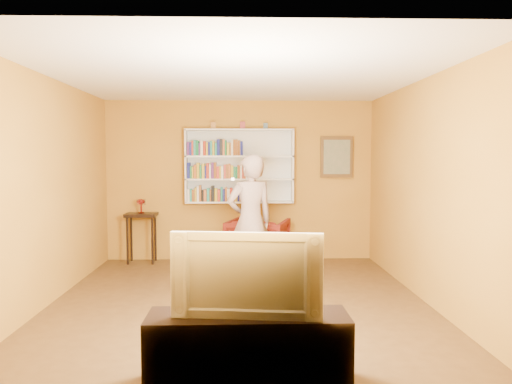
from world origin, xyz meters
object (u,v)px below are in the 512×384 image
console_table (141,222)px  person (250,221)px  ruby_lustre (141,203)px  armchair (258,244)px  tv_cabinet (248,349)px  television (248,272)px  bookshelf (239,166)px

console_table → person: size_ratio=0.46×
ruby_lustre → armchair: 2.09m
tv_cabinet → television: (0.00, 0.00, 0.60)m
bookshelf → console_table: size_ratio=2.18×
bookshelf → television: 4.72m
television → bookshelf: bearing=97.8°
television → tv_cabinet: bearing=-173.1°
bookshelf → console_table: bookshelf is taller
television → person: bearing=95.5°
ruby_lustre → tv_cabinet: ruby_lustre is taller
console_table → bookshelf: bearing=5.6°
console_table → armchair: console_table is taller
armchair → television: bearing=102.7°
bookshelf → ruby_lustre: bearing=-174.4°
ruby_lustre → television: bearing=-69.3°
person → television: person is taller
tv_cabinet → television: 0.60m
bookshelf → tv_cabinet: 4.84m
person → television: (-0.07, -2.90, -0.02)m
bookshelf → console_table: (-1.62, -0.16, -0.91)m
person → ruby_lustre: bearing=-62.7°
ruby_lustre → armchair: bearing=-18.0°
ruby_lustre → armchair: ruby_lustre is taller
bookshelf → television: (0.08, -4.66, -0.72)m
armchair → tv_cabinet: armchair is taller
bookshelf → ruby_lustre: size_ratio=7.67×
console_table → television: bearing=-69.3°
console_table → tv_cabinet: bearing=-69.3°
console_table → tv_cabinet: 4.83m
bookshelf → person: size_ratio=1.01×
armchair → television: 3.91m
person → tv_cabinet: size_ratio=1.16×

